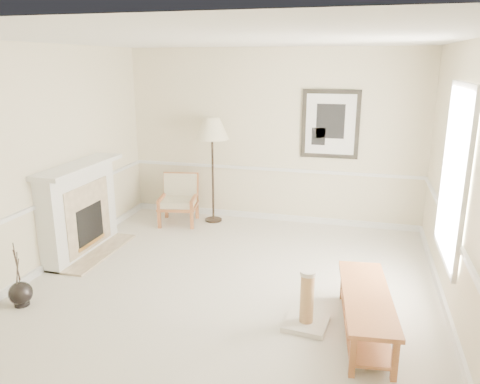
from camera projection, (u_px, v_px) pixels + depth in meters
name	position (u px, v px, depth m)	size (l,w,h in m)	color
ground	(227.00, 290.00, 5.67)	(5.50, 5.50, 0.00)	silver
room	(239.00, 137.00, 5.20)	(5.04, 5.54, 2.92)	beige
fireplace	(80.00, 210.00, 6.63)	(0.64, 1.64, 1.31)	white
floor_vase	(21.00, 294.00, 5.28)	(0.26, 0.26, 0.77)	black
armchair	(179.00, 197.00, 7.99)	(0.73, 0.77, 0.82)	#A46435
floor_lamp	(212.00, 131.00, 7.72)	(0.62, 0.62, 1.78)	black
bench	(366.00, 307.00, 4.69)	(0.63, 1.60, 0.44)	#A46435
scratching_post	(306.00, 309.00, 4.85)	(0.48, 0.48, 0.62)	white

